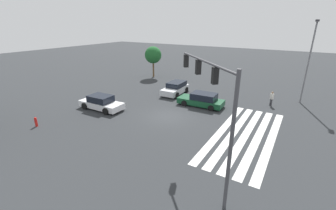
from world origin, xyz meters
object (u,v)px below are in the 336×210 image
at_px(car_0, 101,103).
at_px(fire_hydrant, 36,122).
at_px(car_2, 176,88).
at_px(pedestrian, 272,98).
at_px(tree_corner_a, 153,55).
at_px(car_1, 202,100).
at_px(street_light_pole_a, 310,56).
at_px(traffic_signal_mast, 211,95).

distance_m(car_0, fire_hydrant, 6.21).
relative_size(car_2, pedestrian, 2.77).
relative_size(car_0, tree_corner_a, 0.98).
height_order(car_0, car_1, car_0).
xyz_separation_m(pedestrian, tree_corner_a, (4.71, 18.84, 2.71)).
distance_m(car_1, pedestrian, 7.57).
xyz_separation_m(tree_corner_a, fire_hydrant, (-20.97, -2.09, -3.17)).
bearing_deg(street_light_pole_a, fire_hydrant, 134.47).
distance_m(car_0, car_2, 9.57).
distance_m(car_0, tree_corner_a, 15.74).
relative_size(traffic_signal_mast, car_1, 1.39).
xyz_separation_m(car_2, pedestrian, (1.60, -11.05, 0.15)).
distance_m(traffic_signal_mast, car_0, 15.10).
bearing_deg(traffic_signal_mast, street_light_pole_a, -57.96).
height_order(street_light_pole_a, fire_hydrant, street_light_pole_a).
relative_size(car_1, pedestrian, 3.11).
xyz_separation_m(car_2, street_light_pole_a, (4.43, -13.75, 4.50)).
distance_m(pedestrian, tree_corner_a, 19.61).
height_order(pedestrian, tree_corner_a, tree_corner_a).
height_order(traffic_signal_mast, tree_corner_a, traffic_signal_mast).
xyz_separation_m(car_1, tree_corner_a, (8.64, 12.38, 2.91)).
distance_m(traffic_signal_mast, street_light_pole_a, 18.32).
relative_size(car_1, tree_corner_a, 1.00).
distance_m(traffic_signal_mast, car_2, 17.09).
relative_size(car_2, street_light_pole_a, 0.50).
xyz_separation_m(pedestrian, street_light_pole_a, (2.83, -2.70, 4.35)).
distance_m(car_2, street_light_pole_a, 15.13).
bearing_deg(car_1, pedestrian, -150.85).
bearing_deg(fire_hydrant, traffic_signal_mast, -85.37).
relative_size(traffic_signal_mast, fire_hydrant, 8.01).
height_order(tree_corner_a, fire_hydrant, tree_corner_a).
bearing_deg(street_light_pole_a, pedestrian, 136.34).
xyz_separation_m(car_0, tree_corner_a, (15.00, 3.79, 2.91)).
distance_m(car_1, car_2, 5.15).
relative_size(car_0, fire_hydrant, 5.68).
relative_size(pedestrian, fire_hydrant, 1.86).
bearing_deg(fire_hydrant, car_1, -39.84).
height_order(car_2, pedestrian, pedestrian).
xyz_separation_m(pedestrian, fire_hydrant, (-16.26, 16.75, -0.46)).
bearing_deg(fire_hydrant, car_2, -21.23).
bearing_deg(traffic_signal_mast, car_1, -20.48).
height_order(traffic_signal_mast, car_0, traffic_signal_mast).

